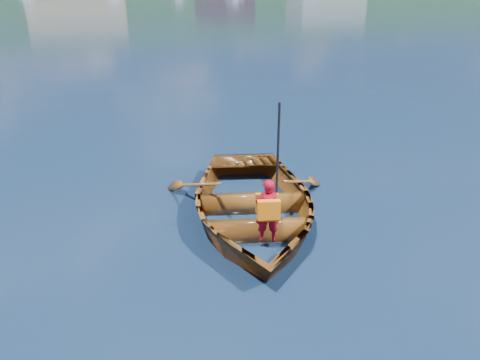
{
  "coord_description": "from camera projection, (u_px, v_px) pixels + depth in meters",
  "views": [
    {
      "loc": [
        -1.82,
        -6.62,
        3.84
      ],
      "look_at": [
        0.27,
        0.16,
        0.77
      ],
      "focal_mm": 35.0,
      "sensor_mm": 36.0,
      "label": 1
    }
  ],
  "objects": [
    {
      "name": "child_paddler",
      "position": [
        268.0,
        210.0,
        7.03
      ],
      "size": [
        0.42,
        0.4,
        2.15
      ],
      "color": "#9E061C",
      "rests_on": "ground"
    },
    {
      "name": "ground",
      "position": [
        228.0,
        228.0,
        7.83
      ],
      "size": [
        600.0,
        600.0,
        0.0
      ],
      "color": "#0F2A45",
      "rests_on": "ground"
    },
    {
      "name": "rowboat",
      "position": [
        252.0,
        204.0,
        7.98
      ],
      "size": [
        3.99,
        4.93,
        0.9
      ],
      "color": "maroon",
      "rests_on": "ground"
    }
  ]
}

